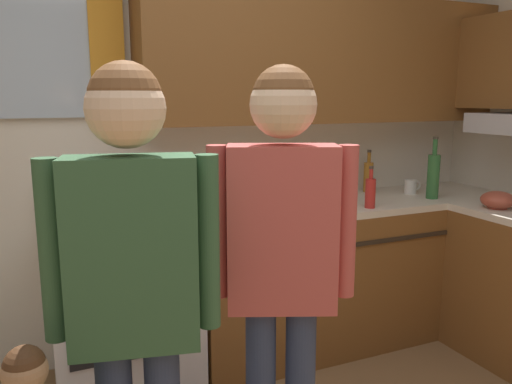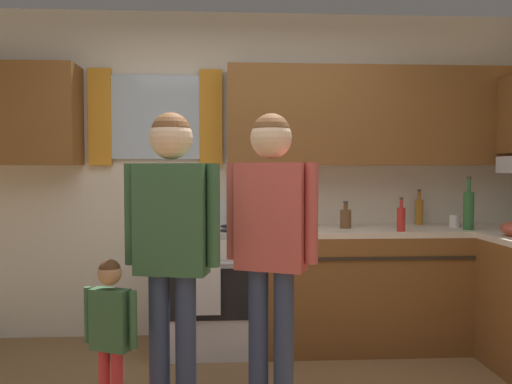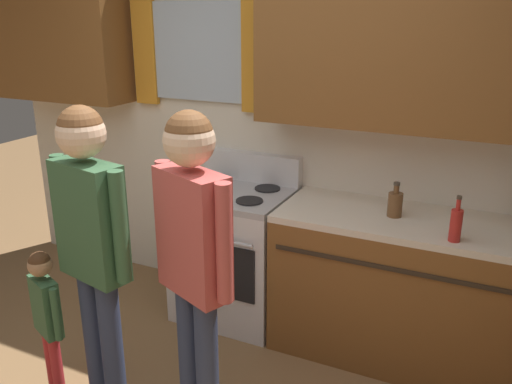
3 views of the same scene
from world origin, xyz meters
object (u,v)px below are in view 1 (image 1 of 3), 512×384
object	(u,v)px
mug_ceramic_white	(411,187)
bottle_squat_brown	(299,193)
stove_oven	(124,302)
bottle_sauce_red	(370,192)
bottle_oil_amber	(368,176)
adult_holding_child	(133,274)
adult_in_plaid	(282,246)
mixing_bowl	(498,200)
bottle_wine_green	(433,175)

from	to	relation	value
mug_ceramic_white	bottle_squat_brown	bearing A→B (deg)	-177.67
stove_oven	bottle_sauce_red	distance (m)	1.51
bottle_oil_amber	adult_holding_child	xyz separation A→B (m)	(-1.83, -1.39, 0.02)
mug_ceramic_white	adult_in_plaid	world-z (taller)	adult_in_plaid
bottle_oil_amber	mixing_bowl	distance (m)	0.83
stove_oven	adult_holding_child	bearing A→B (deg)	-96.69
bottle_oil_amber	adult_in_plaid	bearing A→B (deg)	-135.01
bottle_squat_brown	adult_holding_child	size ratio (longest dim) A/B	0.13
bottle_wine_green	adult_in_plaid	distance (m)	1.82
bottle_wine_green	adult_holding_child	xyz separation A→B (m)	(-2.07, -1.03, -0.02)
bottle_wine_green	mug_ceramic_white	world-z (taller)	bottle_wine_green
bottle_wine_green	bottle_sauce_red	xyz separation A→B (m)	(-0.53, -0.07, -0.06)
bottle_squat_brown	adult_in_plaid	xyz separation A→B (m)	(-0.66, -1.10, 0.06)
bottle_oil_amber	mixing_bowl	bearing A→B (deg)	-63.28
bottle_sauce_red	bottle_oil_amber	bearing A→B (deg)	55.35
bottle_sauce_red	bottle_squat_brown	bearing A→B (deg)	147.76
stove_oven	bottle_oil_amber	world-z (taller)	bottle_oil_amber
mixing_bowl	adult_holding_child	world-z (taller)	adult_holding_child
bottle_squat_brown	adult_holding_child	distance (m)	1.67
bottle_squat_brown	bottle_oil_amber	bearing A→B (deg)	17.93
bottle_sauce_red	mug_ceramic_white	world-z (taller)	bottle_sauce_red
bottle_sauce_red	mug_ceramic_white	bearing A→B (deg)	26.37
bottle_wine_green	mixing_bowl	distance (m)	0.42
bottle_sauce_red	mixing_bowl	world-z (taller)	bottle_sauce_red
mug_ceramic_white	mixing_bowl	size ratio (longest dim) A/B	0.65
bottle_oil_amber	stove_oven	bearing A→B (deg)	-173.01
bottle_sauce_red	adult_in_plaid	world-z (taller)	adult_in_plaid
stove_oven	mixing_bowl	distance (m)	2.19
bottle_wine_green	bottle_sauce_red	distance (m)	0.54
stove_oven	bottle_wine_green	distance (m)	2.02
stove_oven	bottle_squat_brown	world-z (taller)	bottle_squat_brown
stove_oven	bottle_wine_green	bearing A→B (deg)	-4.48
stove_oven	bottle_oil_amber	xyz separation A→B (m)	(1.70, 0.21, 0.54)
bottle_sauce_red	adult_holding_child	size ratio (longest dim) A/B	0.15
bottle_wine_green	mug_ceramic_white	bearing A→B (deg)	94.50
bottle_sauce_red	bottle_oil_amber	size ratio (longest dim) A/B	0.86
bottle_wine_green	mixing_bowl	world-z (taller)	bottle_wine_green
bottle_wine_green	bottle_oil_amber	size ratio (longest dim) A/B	1.38
stove_oven	bottle_sauce_red	bearing A→B (deg)	-9.14
stove_oven	adult_in_plaid	world-z (taller)	adult_in_plaid
bottle_sauce_red	mug_ceramic_white	distance (m)	0.58
bottle_sauce_red	stove_oven	bearing A→B (deg)	170.86
adult_holding_child	adult_in_plaid	size ratio (longest dim) A/B	1.00
mixing_bowl	mug_ceramic_white	bearing A→B (deg)	105.12
bottle_wine_green	mixing_bowl	bearing A→B (deg)	-70.08
adult_holding_child	mixing_bowl	bearing A→B (deg)	16.30
bottle_wine_green	bottle_oil_amber	distance (m)	0.43
bottle_squat_brown	bottle_wine_green	bearing A→B (deg)	-9.53
mug_ceramic_white	mixing_bowl	world-z (taller)	mixing_bowl
bottle_squat_brown	bottle_wine_green	xyz separation A→B (m)	(0.89, -0.15, 0.07)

